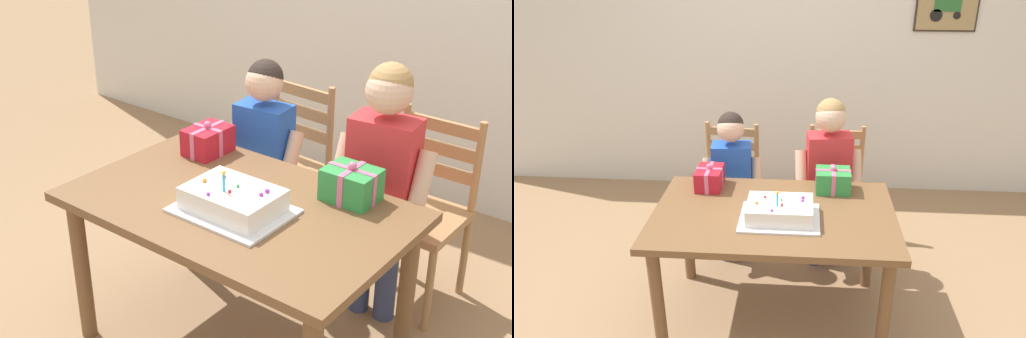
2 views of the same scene
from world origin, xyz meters
The scene contains 10 objects.
ground_plane centered at (0.00, 0.00, 0.00)m, with size 20.00×20.00×0.00m, color #997551.
back_wall centered at (0.00, 1.91, 1.30)m, with size 6.40×0.11×2.60m.
dining_table centered at (0.00, 0.00, 0.64)m, with size 1.37×0.86×0.74m.
birthday_cake centered at (0.04, -0.07, 0.79)m, with size 0.44×0.34×0.19m.
gift_box_red_large centered at (0.34, 0.30, 0.81)m, with size 0.22×0.18×0.17m.
gift_box_beside_cake centered at (-0.42, 0.29, 0.81)m, with size 0.16×0.22×0.16m.
chair_left centered at (-0.40, 0.87, 0.47)m, with size 0.45×0.45×0.92m.
chair_right centered at (0.41, 0.87, 0.47)m, with size 0.43×0.43×0.92m.
child_older centered at (0.33, 0.59, 0.76)m, with size 0.47×0.28×1.24m.
child_younger centered at (-0.33, 0.59, 0.69)m, with size 0.42×0.25×1.14m.
Camera 2 is at (0.15, -2.36, 2.07)m, focal length 33.50 mm.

